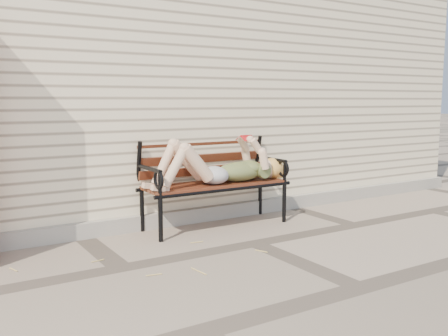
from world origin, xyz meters
TOP-DOWN VIEW (x-y plane):
  - ground at (0.00, 0.00)m, footprint 80.00×80.00m
  - house_wall at (0.00, 3.00)m, footprint 8.00×4.00m
  - foundation_strip at (0.00, 0.97)m, footprint 8.00×0.10m
  - garden_bench at (0.02, 0.81)m, footprint 1.61×0.64m
  - reading_woman at (0.03, 0.68)m, footprint 1.52×0.34m
  - straw_scatter at (-0.89, -0.37)m, footprint 2.98×1.69m

SIDE VIEW (x-z plane):
  - ground at x=0.00m, z-range 0.00..0.00m
  - straw_scatter at x=-0.89m, z-range 0.00..0.01m
  - foundation_strip at x=0.00m, z-range 0.00..0.15m
  - garden_bench at x=0.02m, z-range 0.06..1.10m
  - reading_woman at x=0.03m, z-range 0.38..0.86m
  - house_wall at x=0.00m, z-range 0.00..3.00m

